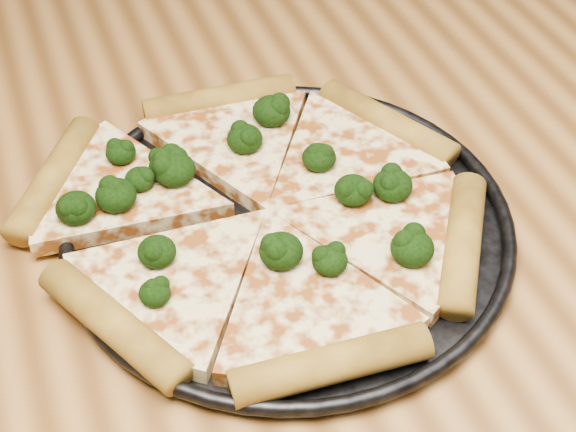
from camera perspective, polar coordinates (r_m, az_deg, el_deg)
name	(u,v)px	position (r m, az deg, el deg)	size (l,w,h in m)	color
dining_table	(218,317)	(0.70, -4.66, -6.64)	(1.20, 0.90, 0.75)	#98642F
pizza_pan	(288,224)	(0.63, 0.00, -0.55)	(0.33, 0.33, 0.02)	black
pizza	(261,211)	(0.63, -1.79, 0.35)	(0.35, 0.32, 0.03)	beige
broccoli_florets	(235,189)	(0.63, -3.54, 1.82)	(0.25, 0.21, 0.02)	black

